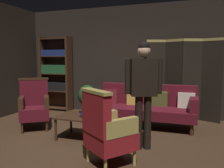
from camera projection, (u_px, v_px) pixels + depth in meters
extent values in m
plane|color=#3D2819|center=(96.00, 145.00, 3.88)|extent=(10.00, 10.00, 0.00)
cube|color=black|center=(133.00, 60.00, 6.03)|extent=(7.20, 0.10, 2.80)
cube|color=black|center=(155.00, 79.00, 5.67)|extent=(0.44, 0.20, 1.90)
cube|color=tan|center=(156.00, 41.00, 5.57)|extent=(0.44, 0.20, 0.06)
cube|color=black|center=(173.00, 80.00, 5.51)|extent=(0.42, 0.23, 1.90)
cube|color=tan|center=(174.00, 40.00, 5.42)|extent=(0.43, 0.24, 0.06)
cube|color=black|center=(192.00, 80.00, 5.36)|extent=(0.44, 0.21, 1.90)
cube|color=tan|center=(193.00, 40.00, 5.27)|extent=(0.44, 0.21, 0.06)
cube|color=black|center=(211.00, 81.00, 5.23)|extent=(0.44, 0.20, 1.90)
cube|color=tan|center=(213.00, 39.00, 5.13)|extent=(0.44, 0.21, 0.06)
cube|color=#382114|center=(43.00, 74.00, 6.65)|extent=(0.06, 0.32, 2.05)
cube|color=#382114|center=(69.00, 74.00, 6.38)|extent=(0.06, 0.32, 2.05)
cube|color=#382114|center=(59.00, 73.00, 6.66)|extent=(0.90, 0.02, 2.05)
cube|color=#382114|center=(57.00, 108.00, 6.62)|extent=(0.86, 0.30, 0.02)
cube|color=#382114|center=(56.00, 91.00, 6.57)|extent=(0.86, 0.30, 0.02)
cube|color=black|center=(56.00, 86.00, 6.53)|extent=(0.78, 0.22, 0.23)
cube|color=#382114|center=(56.00, 74.00, 6.52)|extent=(0.86, 0.30, 0.02)
cube|color=#1E4C28|center=(55.00, 69.00, 6.48)|extent=(0.78, 0.22, 0.24)
cube|color=#382114|center=(56.00, 57.00, 6.46)|extent=(0.86, 0.30, 0.02)
cube|color=navy|center=(55.00, 53.00, 6.44)|extent=(0.78, 0.22, 0.17)
cube|color=#382114|center=(55.00, 39.00, 6.41)|extent=(0.86, 0.30, 0.02)
cylinder|color=#382114|center=(98.00, 121.00, 4.98)|extent=(0.07, 0.07, 0.22)
cylinder|color=#382114|center=(192.00, 130.00, 4.36)|extent=(0.07, 0.07, 0.22)
cylinder|color=#382114|center=(108.00, 115.00, 5.54)|extent=(0.07, 0.07, 0.22)
cylinder|color=#382114|center=(192.00, 122.00, 4.92)|extent=(0.07, 0.07, 0.22)
cube|color=#4C0F19|center=(145.00, 112.00, 4.93)|extent=(2.10, 0.76, 0.20)
cube|color=#4C0F19|center=(148.00, 94.00, 5.19)|extent=(2.10, 0.18, 0.46)
cube|color=#4C0F19|center=(102.00, 99.00, 5.23)|extent=(0.16, 0.68, 0.26)
cube|color=#4C0F19|center=(194.00, 104.00, 4.59)|extent=(0.16, 0.68, 0.26)
cube|color=maroon|center=(111.00, 97.00, 5.36)|extent=(0.36, 0.20, 0.35)
cube|color=#B79338|center=(135.00, 98.00, 5.18)|extent=(0.35, 0.16, 0.34)
cube|color=#4C5123|center=(160.00, 99.00, 5.00)|extent=(0.34, 0.14, 0.35)
cube|color=beige|center=(186.00, 101.00, 4.82)|extent=(0.34, 0.13, 0.34)
cylinder|color=#382114|center=(56.00, 130.00, 4.06)|extent=(0.04, 0.04, 0.39)
cylinder|color=#382114|center=(104.00, 135.00, 3.77)|extent=(0.04, 0.04, 0.39)
cylinder|color=#382114|center=(71.00, 122.00, 4.57)|extent=(0.04, 0.04, 0.39)
cylinder|color=#382114|center=(114.00, 126.00, 4.28)|extent=(0.04, 0.04, 0.39)
cube|color=#382114|center=(86.00, 117.00, 4.15)|extent=(1.00, 0.64, 0.03)
cylinder|color=tan|center=(134.00, 158.00, 3.12)|extent=(0.04, 0.04, 0.22)
cylinder|color=tan|center=(115.00, 147.00, 3.50)|extent=(0.04, 0.04, 0.22)
cylinder|color=tan|center=(105.00, 166.00, 2.87)|extent=(0.04, 0.04, 0.22)
cylinder|color=tan|center=(88.00, 154.00, 3.25)|extent=(0.04, 0.04, 0.22)
cube|color=maroon|center=(111.00, 139.00, 3.16)|extent=(0.78, 0.78, 0.24)
cube|color=maroon|center=(96.00, 114.00, 2.99)|extent=(0.52, 0.43, 0.54)
cube|color=tan|center=(96.00, 91.00, 2.96)|extent=(0.56, 0.47, 0.04)
cube|color=tan|center=(121.00, 127.00, 2.94)|extent=(0.37, 0.45, 0.22)
cube|color=tan|center=(102.00, 119.00, 3.34)|extent=(0.37, 0.45, 0.22)
cylinder|color=#382114|center=(22.00, 128.00, 4.46)|extent=(0.04, 0.04, 0.22)
cylinder|color=#382114|center=(47.00, 126.00, 4.60)|extent=(0.04, 0.04, 0.22)
cylinder|color=#382114|center=(24.00, 122.00, 4.90)|extent=(0.04, 0.04, 0.22)
cylinder|color=#382114|center=(46.00, 120.00, 5.04)|extent=(0.04, 0.04, 0.22)
cube|color=#4C0F19|center=(34.00, 113.00, 4.73)|extent=(0.78, 0.78, 0.24)
cube|color=#4C0F19|center=(34.00, 93.00, 4.90)|extent=(0.52, 0.43, 0.54)
cube|color=#382114|center=(34.00, 79.00, 4.87)|extent=(0.56, 0.46, 0.04)
cube|color=#382114|center=(21.00, 103.00, 4.63)|extent=(0.37, 0.46, 0.22)
cube|color=#382114|center=(46.00, 101.00, 4.77)|extent=(0.37, 0.46, 0.22)
cylinder|color=black|center=(147.00, 122.00, 3.69)|extent=(0.12, 0.12, 0.86)
cylinder|color=black|center=(139.00, 122.00, 3.69)|extent=(0.12, 0.12, 0.86)
cube|color=maroon|center=(143.00, 93.00, 3.64)|extent=(0.36, 0.27, 0.09)
cube|color=black|center=(144.00, 77.00, 3.62)|extent=(0.45, 0.34, 0.58)
cube|color=white|center=(142.00, 75.00, 3.72)|extent=(0.13, 0.06, 0.41)
cube|color=maroon|center=(143.00, 61.00, 3.70)|extent=(0.09, 0.05, 0.04)
cylinder|color=black|center=(160.00, 77.00, 3.62)|extent=(0.09, 0.09, 0.54)
cylinder|color=black|center=(128.00, 77.00, 3.60)|extent=(0.09, 0.09, 0.54)
sphere|color=tan|center=(144.00, 51.00, 3.57)|extent=(0.20, 0.20, 0.20)
sphere|color=black|center=(144.00, 48.00, 3.57)|extent=(0.18, 0.18, 0.18)
cylinder|color=brown|center=(88.00, 109.00, 6.00)|extent=(0.28, 0.28, 0.28)
ellipsoid|color=#193D19|center=(87.00, 96.00, 5.96)|extent=(0.48, 0.48, 0.55)
cube|color=#9E7A47|center=(88.00, 116.00, 4.09)|extent=(0.22, 0.19, 0.03)
cube|color=navy|center=(88.00, 114.00, 4.09)|extent=(0.22, 0.21, 0.04)
cube|color=black|center=(87.00, 112.00, 4.08)|extent=(0.27, 0.21, 0.04)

